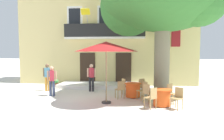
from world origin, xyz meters
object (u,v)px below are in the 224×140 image
Objects in this scene: cafe_chair_near_tree_0 at (143,89)px; cafe_chair_middle_3 at (152,97)px; ground_planter_left at (55,82)px; cafe_table_middle at (162,97)px; cafe_umbrella at (106,47)px; cafe_chair_middle_2 at (148,92)px; pedestrian_near_entrance at (52,79)px; pedestrian_mid_plaza at (91,76)px; pedestrian_by_tree at (47,76)px; cafe_chair_near_tree_3 at (120,88)px; cafe_chair_middle_1 at (171,92)px; cafe_table_near_tree at (133,90)px; cafe_chair_middle_0 at (178,97)px; cafe_chair_near_tree_2 at (125,85)px; cafe_chair_near_tree_1 at (143,86)px.

cafe_chair_middle_3 is at bearing -80.22° from cafe_chair_near_tree_0.
cafe_table_middle is at bearing -35.73° from ground_planter_left.
cafe_table_middle is 0.30× the size of cafe_umbrella.
pedestrian_near_entrance reaches higher than cafe_chair_middle_2.
pedestrian_mid_plaza is (1.81, 1.67, 0.02)m from pedestrian_near_entrance.
cafe_chair_near_tree_0 is 0.55× the size of pedestrian_by_tree.
cafe_chair_middle_3 is 5.64m from pedestrian_near_entrance.
ground_planter_left is (-4.73, 3.43, -0.24)m from cafe_chair_near_tree_3.
cafe_umbrella is at bearing -34.73° from pedestrian_by_tree.
cafe_chair_near_tree_3 is 2.54m from cafe_chair_middle_1.
cafe_umbrella is at bearing -129.00° from cafe_table_near_tree.
cafe_chair_middle_3 is at bearing -23.26° from pedestrian_near_entrance.
pedestrian_mid_plaza is at bearing 145.84° from cafe_chair_near_tree_0.
pedestrian_mid_plaza is at bearing 138.75° from cafe_chair_middle_2.
cafe_chair_middle_0 is 1.04m from cafe_chair_middle_1.
pedestrian_by_tree reaches higher than cafe_chair_near_tree_2.
pedestrian_by_tree is (0.17, -1.72, 0.64)m from ground_planter_left.
cafe_chair_near_tree_1 is at bearing 89.89° from cafe_chair_near_tree_0.
cafe_chair_near_tree_3 and cafe_chair_middle_3 have the same top height.
cafe_chair_middle_2 is at bearing -174.02° from cafe_chair_middle_1.
cafe_chair_middle_1 is (2.24, -1.81, 0.00)m from cafe_chair_near_tree_2.
cafe_chair_middle_3 is (0.31, -1.82, 0.00)m from cafe_chair_near_tree_0.
pedestrian_near_entrance is at bearing -169.02° from cafe_chair_near_tree_2.
cafe_chair_near_tree_1 is 0.55× the size of pedestrian_mid_plaza.
cafe_chair_near_tree_1 is at bearing -22.80° from ground_planter_left.
cafe_chair_near_tree_1 is at bearing -4.06° from cafe_chair_near_tree_2.
cafe_table_middle is at bearing -53.80° from cafe_chair_near_tree_2.
cafe_chair_middle_1 is at bearing 49.72° from cafe_table_middle.
pedestrian_by_tree reaches higher than pedestrian_near_entrance.
cafe_umbrella is (-2.50, 0.30, 2.22)m from cafe_table_middle.
ground_planter_left is 0.32× the size of pedestrian_near_entrance.
ground_planter_left is (-6.06, 4.33, -0.24)m from cafe_chair_middle_2.
cafe_chair_near_tree_1 is 3.37m from cafe_umbrella.
cafe_chair_middle_2 is 1.00× the size of cafe_chair_middle_3.
pedestrian_by_tree reaches higher than pedestrian_mid_plaza.
pedestrian_by_tree reaches higher than cafe_chair_near_tree_0.
ground_planter_left is at bearing 132.83° from cafe_umbrella.
pedestrian_near_entrance is (-3.71, 0.27, 0.38)m from cafe_chair_near_tree_3.
cafe_table_near_tree is 0.95× the size of cafe_chair_middle_3.
cafe_table_middle is 0.53× the size of pedestrian_near_entrance.
cafe_table_middle is at bearing -16.15° from pedestrian_near_entrance.
cafe_table_near_tree is at bearing 126.32° from cafe_table_middle.
cafe_chair_near_tree_1 is at bearing 46.06° from cafe_table_near_tree.
cafe_chair_near_tree_2 is 1.00× the size of cafe_chair_near_tree_3.
cafe_chair_near_tree_3 is 3.12m from cafe_chair_middle_0.
cafe_chair_middle_3 is 5.15m from pedestrian_mid_plaza.
cafe_chair_near_tree_2 is at bearing 129.48° from cafe_chair_middle_0.
cafe_chair_middle_0 is at bearing -40.32° from pedestrian_mid_plaza.
cafe_chair_middle_0 is 3.81m from cafe_umbrella.
cafe_table_middle is 0.52× the size of pedestrian_mid_plaza.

